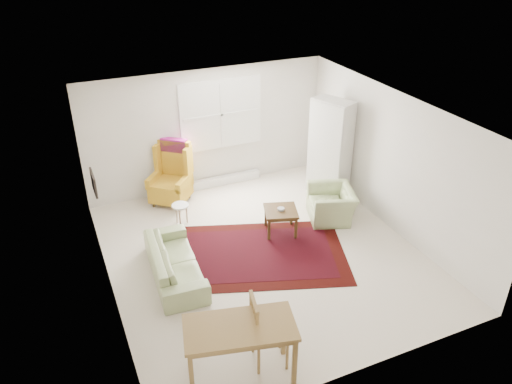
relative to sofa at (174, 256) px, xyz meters
name	(u,v)px	position (x,y,z in m)	size (l,w,h in m)	color
room	(259,183)	(1.53, 0.17, 0.89)	(5.04, 5.54, 2.51)	beige
rug	(256,254)	(1.40, -0.01, -0.35)	(2.99, 1.92, 0.03)	black
sofa	(174,256)	(0.00, 0.00, 0.00)	(1.80, 0.70, 0.73)	#8D9D68
armchair	(331,201)	(3.17, 0.52, -0.01)	(0.92, 0.80, 0.71)	#8D9D68
wingback_chair	(169,174)	(0.57, 2.31, 0.26)	(0.72, 0.76, 1.24)	gold
coffee_table	(281,221)	(2.08, 0.45, -0.13)	(0.57, 0.57, 0.47)	#402B13
stool	(181,214)	(0.52, 1.43, -0.15)	(0.31, 0.31, 0.42)	white
cabinet	(330,149)	(3.61, 1.38, 0.64)	(0.42, 0.80, 2.01)	silver
desk	(240,352)	(0.18, -2.29, 0.05)	(1.32, 0.66, 0.83)	olive
desk_chair	(270,330)	(0.62, -2.19, 0.15)	(0.45, 0.45, 1.03)	olive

